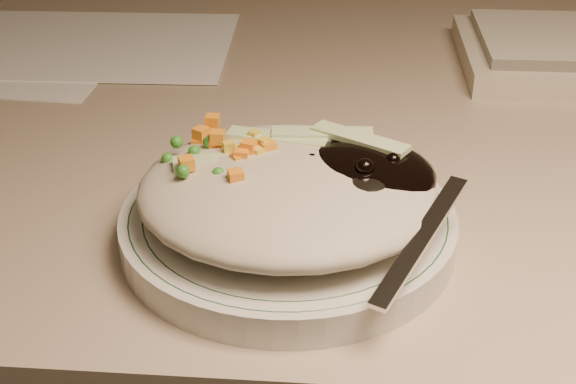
{
  "coord_description": "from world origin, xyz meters",
  "views": [
    {
      "loc": [
        -0.04,
        0.72,
        1.04
      ],
      "look_at": [
        -0.08,
        1.16,
        0.78
      ],
      "focal_mm": 50.0,
      "sensor_mm": 36.0,
      "label": 1
    }
  ],
  "objects": [
    {
      "name": "plate_rim",
      "position": [
        -0.08,
        1.16,
        0.76
      ],
      "size": [
        0.21,
        0.21,
        0.0
      ],
      "color": "#144723",
      "rests_on": "plate"
    },
    {
      "name": "papers",
      "position": [
        -0.37,
        1.5,
        0.74
      ],
      "size": [
        0.42,
        0.26,
        0.0
      ],
      "color": "white",
      "rests_on": "desk"
    },
    {
      "name": "desk",
      "position": [
        0.0,
        1.38,
        0.54
      ],
      "size": [
        1.4,
        0.7,
        0.74
      ],
      "color": "tan",
      "rests_on": "ground"
    },
    {
      "name": "plate",
      "position": [
        -0.08,
        1.16,
        0.75
      ],
      "size": [
        0.22,
        0.22,
        0.02
      ],
      "primitive_type": "cylinder",
      "color": "silver",
      "rests_on": "desk"
    },
    {
      "name": "meal",
      "position": [
        -0.07,
        1.16,
        0.78
      ],
      "size": [
        0.21,
        0.19,
        0.05
      ],
      "color": "#B3AA91",
      "rests_on": "plate"
    }
  ]
}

